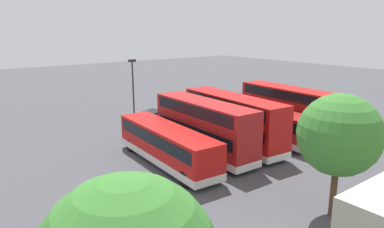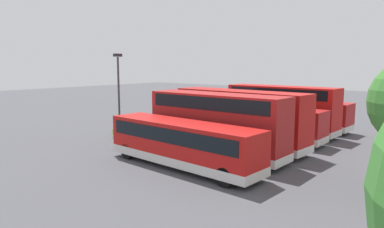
{
  "view_description": "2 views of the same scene",
  "coord_description": "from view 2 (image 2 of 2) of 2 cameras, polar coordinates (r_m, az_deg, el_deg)",
  "views": [
    {
      "loc": [
        23.47,
        31.72,
        10.34
      ],
      "look_at": [
        0.1,
        1.37,
        1.04
      ],
      "focal_mm": 33.37,
      "sensor_mm": 36.0,
      "label": 1
    },
    {
      "loc": [
        25.69,
        24.1,
        6.54
      ],
      "look_at": [
        -0.08,
        3.25,
        1.89
      ],
      "focal_mm": 32.72,
      "sensor_mm": 36.0,
      "label": 2
    }
  ],
  "objects": [
    {
      "name": "bus_double_decker_fifth",
      "position": [
        24.96,
        4.0,
        -1.48
      ],
      "size": [
        2.87,
        10.71,
        4.55
      ],
      "color": "#A51919",
      "rests_on": "ground"
    },
    {
      "name": "car_small_green",
      "position": [
        33.76,
        -9.96,
        -2.1
      ],
      "size": [
        4.49,
        3.47,
        1.43
      ],
      "color": "#A5D14C",
      "rests_on": "ground"
    },
    {
      "name": "bus_single_deck_near_end",
      "position": [
        37.81,
        16.22,
        0.19
      ],
      "size": [
        3.25,
        11.54,
        2.95
      ],
      "color": "#A51919",
      "rests_on": "ground"
    },
    {
      "name": "bus_double_decker_second",
      "position": [
        34.52,
        14.28,
        0.93
      ],
      "size": [
        3.28,
        10.9,
        4.55
      ],
      "color": "#B71411",
      "rests_on": "ground"
    },
    {
      "name": "lamp_post_tall",
      "position": [
        29.0,
        -11.85,
        3.57
      ],
      "size": [
        0.7,
        0.3,
        7.45
      ],
      "color": "#38383D",
      "rests_on": "ground"
    },
    {
      "name": "car_hatchback_silver",
      "position": [
        45.54,
        4.12,
        0.6
      ],
      "size": [
        2.78,
        4.83,
        1.43
      ],
      "color": "silver",
      "rests_on": "ground"
    },
    {
      "name": "bus_single_deck_sixth",
      "position": [
        22.43,
        -1.63,
        -4.69
      ],
      "size": [
        3.24,
        11.5,
        2.95
      ],
      "color": "#B71411",
      "rests_on": "ground"
    },
    {
      "name": "ground_plane",
      "position": [
        35.83,
        -4.13,
        -2.56
      ],
      "size": [
        140.0,
        140.0,
        0.0
      ],
      "primitive_type": "plane",
      "color": "#47474C"
    },
    {
      "name": "bus_double_decker_fourth",
      "position": [
        27.97,
        7.69,
        -0.5
      ],
      "size": [
        3.43,
        11.56,
        4.55
      ],
      "color": "#B71411",
      "rests_on": "ground"
    },
    {
      "name": "bus_single_deck_third",
      "position": [
        31.47,
        10.95,
        -1.16
      ],
      "size": [
        2.87,
        11.48,
        2.95
      ],
      "color": "#A51919",
      "rests_on": "ground"
    }
  ]
}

